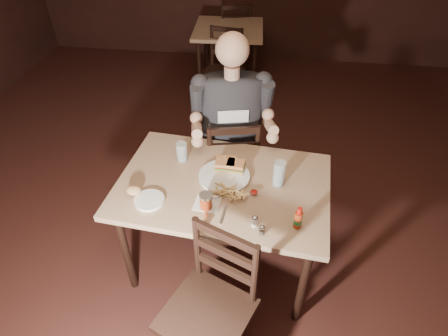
# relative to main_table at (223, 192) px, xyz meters

# --- Properties ---
(room_shell) EXTENTS (7.00, 7.00, 7.00)m
(room_shell) POSITION_rel_main_table_xyz_m (-0.13, 0.20, 0.70)
(room_shell) COLOR black
(room_shell) RESTS_ON ground
(main_table) EXTENTS (1.36, 0.97, 0.77)m
(main_table) POSITION_rel_main_table_xyz_m (0.00, 0.00, 0.00)
(main_table) COLOR tan
(main_table) RESTS_ON ground
(bg_table) EXTENTS (0.84, 0.84, 0.77)m
(bg_table) POSITION_rel_main_table_xyz_m (-0.30, 2.70, -0.02)
(bg_table) COLOR tan
(bg_table) RESTS_ON ground
(chair_far) EXTENTS (0.51, 0.54, 0.91)m
(chair_far) POSITION_rel_main_table_xyz_m (-0.02, 0.60, -0.24)
(chair_far) COLOR black
(chair_far) RESTS_ON ground
(chair_near) EXTENTS (0.58, 0.60, 0.93)m
(chair_near) POSITION_rel_main_table_xyz_m (0.01, -0.70, -0.23)
(chair_near) COLOR black
(chair_near) RESTS_ON ground
(bg_chair_far) EXTENTS (0.54, 0.57, 0.93)m
(bg_chair_far) POSITION_rel_main_table_xyz_m (-0.30, 3.25, -0.23)
(bg_chair_far) COLOR black
(bg_chair_far) RESTS_ON ground
(bg_chair_near) EXTENTS (0.47, 0.50, 0.90)m
(bg_chair_near) POSITION_rel_main_table_xyz_m (-0.30, 2.15, -0.24)
(bg_chair_near) COLOR black
(bg_chair_near) RESTS_ON ground
(diner) EXTENTS (0.67, 0.58, 1.02)m
(diner) POSITION_rel_main_table_xyz_m (-0.01, 0.55, 0.28)
(diner) COLOR #29292D
(diner) RESTS_ON chair_far
(dinner_plate) EXTENTS (0.34, 0.34, 0.02)m
(dinner_plate) POSITION_rel_main_table_xyz_m (0.00, 0.05, 0.08)
(dinner_plate) COLOR white
(dinner_plate) RESTS_ON main_table
(sandwich_left) EXTENTS (0.12, 0.10, 0.10)m
(sandwich_left) POSITION_rel_main_table_xyz_m (0.07, 0.12, 0.14)
(sandwich_left) COLOR #D99451
(sandwich_left) RESTS_ON dinner_plate
(sandwich_right) EXTENTS (0.13, 0.11, 0.10)m
(sandwich_right) POSITION_rel_main_table_xyz_m (-0.00, 0.13, 0.14)
(sandwich_right) COLOR #D99451
(sandwich_right) RESTS_ON dinner_plate
(fries_pile) EXTENTS (0.26, 0.19, 0.04)m
(fries_pile) POSITION_rel_main_table_xyz_m (0.05, -0.10, 0.11)
(fries_pile) COLOR tan
(fries_pile) RESTS_ON dinner_plate
(ketchup_dollop) EXTENTS (0.05, 0.05, 0.01)m
(ketchup_dollop) POSITION_rel_main_table_xyz_m (0.20, -0.08, 0.10)
(ketchup_dollop) COLOR maroon
(ketchup_dollop) RESTS_ON dinner_plate
(glass_left) EXTENTS (0.08, 0.08, 0.13)m
(glass_left) POSITION_rel_main_table_xyz_m (-0.30, 0.19, 0.14)
(glass_left) COLOR silver
(glass_left) RESTS_ON main_table
(glass_right) EXTENTS (0.08, 0.08, 0.17)m
(glass_right) POSITION_rel_main_table_xyz_m (0.33, 0.04, 0.16)
(glass_right) COLOR silver
(glass_right) RESTS_ON main_table
(hot_sauce) EXTENTS (0.05, 0.05, 0.14)m
(hot_sauce) POSITION_rel_main_table_xyz_m (0.45, -0.29, 0.15)
(hot_sauce) COLOR maroon
(hot_sauce) RESTS_ON main_table
(salt_shaker) EXTENTS (0.04, 0.04, 0.07)m
(salt_shaker) POSITION_rel_main_table_xyz_m (0.22, -0.32, 0.11)
(salt_shaker) COLOR white
(salt_shaker) RESTS_ON main_table
(pepper_shaker) EXTENTS (0.03, 0.03, 0.06)m
(pepper_shaker) POSITION_rel_main_table_xyz_m (0.26, -0.37, 0.10)
(pepper_shaker) COLOR #38332D
(pepper_shaker) RESTS_ON main_table
(syrup_dispenser) EXTENTS (0.08, 0.08, 0.10)m
(syrup_dispenser) POSITION_rel_main_table_xyz_m (-0.07, -0.22, 0.12)
(syrup_dispenser) COLOR maroon
(syrup_dispenser) RESTS_ON main_table
(napkin) EXTENTS (0.16, 0.15, 0.00)m
(napkin) POSITION_rel_main_table_xyz_m (-0.07, -0.19, 0.08)
(napkin) COLOR white
(napkin) RESTS_ON main_table
(knife) EXTENTS (0.05, 0.20, 0.00)m
(knife) POSITION_rel_main_table_xyz_m (-0.07, -0.22, 0.08)
(knife) COLOR silver
(knife) RESTS_ON napkin
(fork) EXTENTS (0.03, 0.16, 0.00)m
(fork) POSITION_rel_main_table_xyz_m (0.04, -0.26, 0.08)
(fork) COLOR silver
(fork) RESTS_ON napkin
(side_plate) EXTENTS (0.19, 0.19, 0.01)m
(side_plate) POSITION_rel_main_table_xyz_m (-0.40, -0.21, 0.08)
(side_plate) COLOR white
(side_plate) RESTS_ON main_table
(bread_roll) EXTENTS (0.10, 0.08, 0.05)m
(bread_roll) POSITION_rel_main_table_xyz_m (-0.51, -0.17, 0.11)
(bread_roll) COLOR tan
(bread_roll) RESTS_ON side_plate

